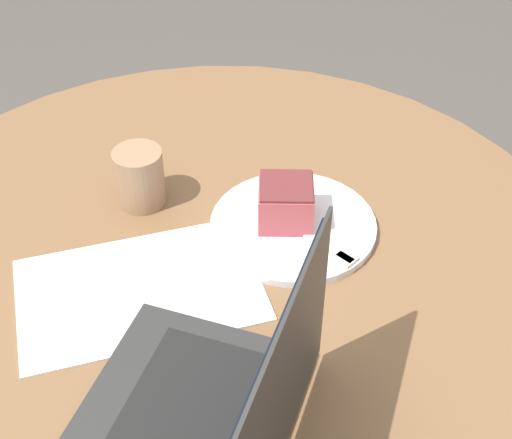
{
  "coord_description": "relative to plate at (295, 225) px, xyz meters",
  "views": [
    {
      "loc": [
        -0.0,
        -0.76,
        1.44
      ],
      "look_at": [
        0.06,
        0.02,
        0.77
      ],
      "focal_mm": 50.0,
      "sensor_mm": 36.0,
      "label": 1
    }
  ],
  "objects": [
    {
      "name": "dining_table",
      "position": [
        -0.12,
        -0.04,
        -0.15
      ],
      "size": [
        1.11,
        1.11,
        0.73
      ],
      "color": "brown",
      "rests_on": "ground_plane"
    },
    {
      "name": "paper_document",
      "position": [
        -0.23,
        -0.11,
        -0.0
      ],
      "size": [
        0.37,
        0.28,
        0.0
      ],
      "rotation": [
        0.0,
        0.0,
        0.21
      ],
      "color": "white",
      "rests_on": "dining_table"
    },
    {
      "name": "plate",
      "position": [
        0.0,
        0.0,
        0.0
      ],
      "size": [
        0.25,
        0.25,
        0.01
      ],
      "color": "silver",
      "rests_on": "dining_table"
    },
    {
      "name": "cake_slice",
      "position": [
        -0.01,
        0.01,
        0.04
      ],
      "size": [
        0.09,
        0.09,
        0.07
      ],
      "rotation": [
        0.0,
        0.0,
        1.47
      ],
      "color": "#B74C51",
      "rests_on": "plate"
    },
    {
      "name": "fork",
      "position": [
        0.03,
        -0.05,
        0.01
      ],
      "size": [
        0.13,
        0.14,
        0.0
      ],
      "rotation": [
        0.0,
        0.0,
        5.44
      ],
      "color": "silver",
      "rests_on": "plate"
    },
    {
      "name": "coffee_glass",
      "position": [
        -0.23,
        0.08,
        0.04
      ],
      "size": [
        0.08,
        0.08,
        0.09
      ],
      "color": "#997556",
      "rests_on": "dining_table"
    },
    {
      "name": "laptop",
      "position": [
        -0.14,
        -0.36,
        0.04
      ],
      "size": [
        0.35,
        0.39,
        0.25
      ],
      "rotation": [
        0.0,
        0.0,
        7.44
      ],
      "color": "#2D2D2D",
      "rests_on": "dining_table"
    }
  ]
}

